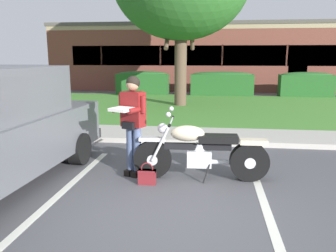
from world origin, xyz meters
TOP-DOWN VIEW (x-y plane):
  - ground_plane at (0.00, 0.00)m, footprint 140.00×140.00m
  - curb_strip at (0.00, 3.42)m, footprint 60.00×0.20m
  - concrete_walk at (0.00, 4.27)m, footprint 60.00×1.50m
  - grass_lawn at (0.00, 9.16)m, footprint 60.00×8.28m
  - stall_stripe_0 at (-1.74, 0.20)m, footprint 0.13×4.40m
  - stall_stripe_1 at (1.24, 0.20)m, footprint 0.13×4.40m
  - motorcycle at (0.40, 1.14)m, footprint 2.24×0.82m
  - rider_person at (-0.84, 1.16)m, footprint 0.57×0.66m
  - handbag at (-0.53, 0.78)m, footprint 0.28×0.13m
  - hedge_left at (-3.18, 13.48)m, footprint 2.69×0.90m
  - hedge_center_left at (0.92, 13.48)m, footprint 3.13×0.90m
  - hedge_center_right at (5.02, 13.48)m, footprint 2.55×0.90m
  - brick_building at (0.94, 19.29)m, footprint 20.40×8.26m

SIDE VIEW (x-z plane):
  - ground_plane at x=0.00m, z-range 0.00..0.00m
  - stall_stripe_0 at x=-1.74m, z-range 0.00..0.01m
  - stall_stripe_1 at x=1.24m, z-range 0.00..0.01m
  - grass_lawn at x=0.00m, z-range 0.00..0.06m
  - concrete_walk at x=0.00m, z-range 0.00..0.08m
  - curb_strip at x=0.00m, z-range 0.00..0.12m
  - handbag at x=-0.53m, z-range -0.04..0.32m
  - motorcycle at x=0.40m, z-range -0.11..1.07m
  - hedge_left at x=-3.18m, z-range 0.03..1.27m
  - hedge_center_left at x=0.92m, z-range 0.03..1.27m
  - hedge_center_right at x=5.02m, z-range 0.03..1.27m
  - rider_person at x=-0.84m, z-range 0.15..1.86m
  - brick_building at x=0.94m, z-range 0.00..3.89m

